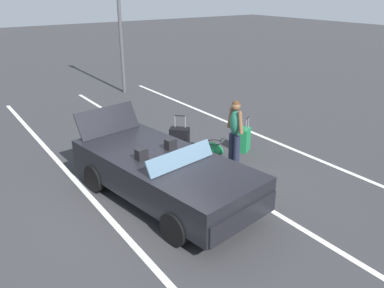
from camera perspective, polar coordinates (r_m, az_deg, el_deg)
name	(u,v)px	position (r m, az deg, el deg)	size (l,w,h in m)	color
ground_plane	(165,199)	(8.07, -4.06, -8.03)	(80.00, 80.00, 0.00)	#333335
lot_line_near	(109,218)	(7.61, -12.12, -10.54)	(18.00, 0.12, 0.01)	silver
lot_line_mid	(220,180)	(8.81, 4.20, -5.27)	(18.00, 0.12, 0.01)	silver
lot_line_far	(301,153)	(10.57, 15.67, -1.22)	(18.00, 0.12, 0.01)	silver
convertible_car	(170,176)	(7.65, -3.22, -4.75)	(4.40, 2.37, 1.51)	black
suitcase_large_black	(180,142)	(9.88, -1.84, 0.30)	(0.54, 0.54, 1.06)	black
suitcase_medium_bright	(244,140)	(10.27, 7.62, 0.63)	(0.41, 0.47, 0.93)	#19723F
duffel_bag	(214,149)	(10.04, 3.24, -0.67)	(0.66, 0.40, 0.34)	#19723F
traveler_person	(235,130)	(9.11, 6.32, 2.01)	(0.61, 0.25, 1.65)	#1E2338
parking_lamp_post	(119,4)	(15.85, -10.71, 19.59)	(0.50, 0.24, 6.02)	#4C4C51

